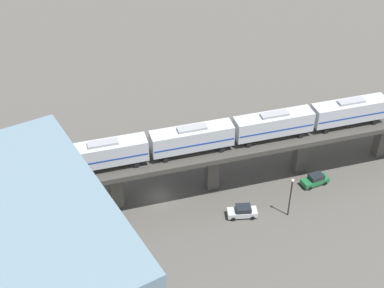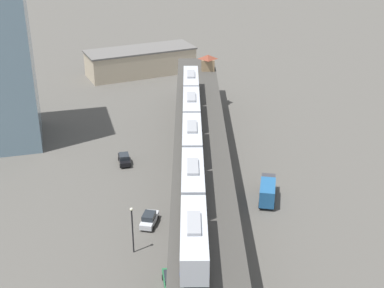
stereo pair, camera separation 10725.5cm
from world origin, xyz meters
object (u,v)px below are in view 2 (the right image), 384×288
Objects in this scene: warehouse_building at (141,61)px; street_lamp at (132,226)px; street_car_silver at (149,219)px; subway_train at (192,138)px; street_car_black at (124,159)px; signal_hut at (208,62)px; delivery_truck at (268,190)px; street_car_green at (171,280)px.

street_lamp is at bearing -100.83° from warehouse_building.
street_car_silver is 7.51m from street_lamp.
street_lamp is (-10.83, -10.14, -7.08)m from subway_train.
subway_train is 20.77m from street_car_black.
street_car_silver is at bearing -116.48° from signal_hut.
subway_train reaches higher than street_lamp.
street_car_black is (-22.36, -23.36, -9.50)m from signal_hut.
street_car_black is at bearing -103.32° from warehouse_building.
street_car_silver is 19.28m from delivery_truck.
signal_hut reaches higher than warehouse_building.
delivery_truck reaches higher than street_car_black.
subway_train is 13.39m from street_car_silver.
street_car_black is 0.15× the size of warehouse_building.
subway_train is 16.44m from street_lamp.
signal_hut is at bearing 63.52° from street_car_silver.
warehouse_building is at bearing 76.68° from street_car_black.
delivery_truck is 1.08× the size of street_lamp.
street_car_silver is 14.10m from street_car_green.
subway_train is 12.88× the size of street_car_silver.
street_car_green is (-7.56, -18.27, -10.24)m from subway_train.
delivery_truck is (-2.58, -41.69, -8.68)m from signal_hut.
signal_hut is at bearing 63.24° from street_lamp.
signal_hut is 0.52× the size of delivery_truck.
subway_train is 15.12m from delivery_truck.
street_lamp reaches higher than warehouse_building.
signal_hut is 0.83× the size of street_car_silver.
signal_hut is 0.88× the size of street_car_black.
subway_train reaches higher than delivery_truck.
delivery_truck is (19.17, 1.97, 0.82)m from street_car_silver.
street_lamp is at bearing -116.76° from signal_hut.
street_car_green is (-21.76, -57.76, -9.50)m from signal_hut.
street_car_black is 26.59m from street_lamp.
street_car_silver is 0.16× the size of warehouse_building.
delivery_truck is (11.62, -2.20, -9.42)m from subway_train.
street_car_green is at bearing -68.06° from street_lamp.
signal_hut reaches higher than delivery_truck.
warehouse_building is (-7.57, 69.87, 1.65)m from delivery_truck.
signal_hut reaches higher than street_lamp.
subway_train reaches higher than warehouse_building.
subway_train is 8.80× the size of street_lamp.
delivery_truck is 23.93m from street_lamp.
delivery_truck is at bearing 5.87° from street_car_silver.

